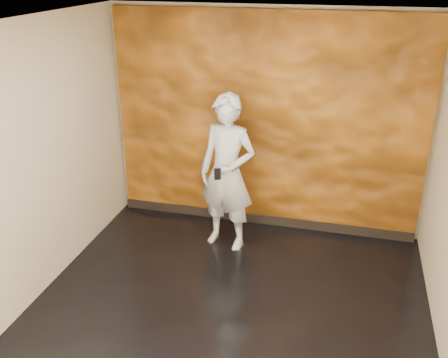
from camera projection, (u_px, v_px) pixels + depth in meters
room at (227, 187)px, 4.48m from camera, size 4.02×4.02×2.81m
feature_wall at (266, 124)px, 6.22m from camera, size 3.90×0.06×2.75m
baseboard at (262, 219)px, 6.72m from camera, size 3.90×0.04×0.12m
man at (227, 173)px, 5.89m from camera, size 0.77×0.59×1.91m
phone at (218, 174)px, 5.59m from camera, size 0.07×0.04×0.14m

